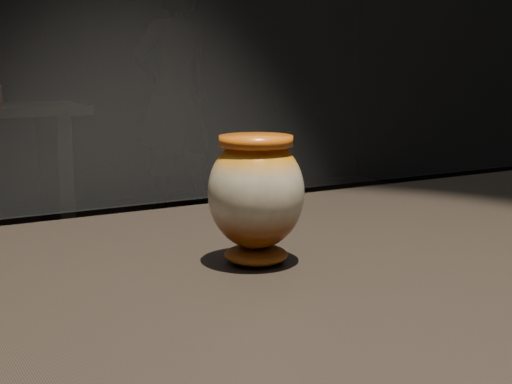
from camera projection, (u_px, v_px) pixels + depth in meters
main_vase at (256, 194)px, 0.84m from camera, size 0.13×0.13×0.15m
visitor at (174, 95)px, 5.22m from camera, size 0.71×0.53×1.79m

